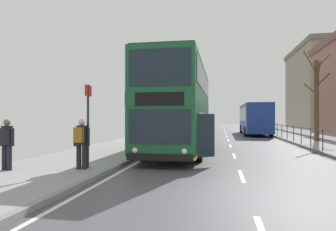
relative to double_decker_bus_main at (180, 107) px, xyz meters
The scene contains 9 objects.
ground 8.94m from the double_decker_bus_main, 76.69° to the right, with size 15.80×140.00×0.20m.
double_decker_bus_main is the anchor object (origin of this frame).
background_bus_far_lane 17.78m from the double_decker_bus_main, 71.46° to the left, with size 2.66×10.50×3.18m.
pedestrian_railing_far_kerb 9.21m from the double_decker_bus_main, 38.03° to the left, with size 0.05×29.67×1.08m.
pedestrian_with_backpack 6.91m from the double_decker_bus_main, 110.62° to the right, with size 0.55×0.55×1.65m.
pedestrian_companion 8.44m from the double_decker_bus_main, 123.98° to the right, with size 0.55×0.37×1.64m.
bus_stop_sign_near 6.53m from the double_decker_bus_main, 110.55° to the right, with size 0.08×0.44×2.78m.
bare_tree_far_00 11.46m from the double_decker_bus_main, 39.05° to the left, with size 2.52×2.67×6.41m.
background_building_01 40.28m from the double_decker_bus_main, 61.48° to the left, with size 10.05×16.38×13.17m.
Camera 1 is at (-0.66, -6.78, 1.83)m, focal length 31.19 mm.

